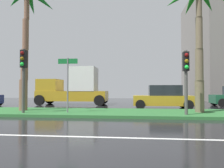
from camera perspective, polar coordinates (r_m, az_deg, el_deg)
name	(u,v)px	position (r m, az deg, el deg)	size (l,w,h in m)	color
ground_plane	(105,113)	(13.47, -1.97, -7.69)	(90.00, 42.00, 0.10)	black
near_lane_divider_stripe	(72,136)	(6.68, -10.73, -13.60)	(81.00, 0.14, 0.01)	white
median_strip	(102,113)	(12.47, -2.63, -7.61)	(85.50, 4.00, 0.15)	#2D6B33
palm_tree_mid_left	(27,6)	(14.87, -21.85, 18.66)	(3.77, 3.81, 7.96)	brown
palm_tree_centre_left	(199,4)	(13.52, 22.16, 19.15)	(3.79, 3.81, 7.56)	brown
traffic_signal_median_left	(23,69)	(12.54, -22.56, 3.81)	(0.28, 0.43, 3.47)	#4C4C47
traffic_signal_median_right	(186,70)	(11.32, 19.15, 3.44)	(0.28, 0.43, 3.22)	#4C4C47
street_name_sign	(68,77)	(12.01, -11.74, 1.76)	(1.10, 0.08, 3.00)	slate
box_truck_lead	(74,88)	(20.20, -10.21, -1.05)	(6.40, 2.64, 3.46)	#B28C1E
car_in_traffic_second	(163,97)	(16.26, 13.49, -3.49)	(4.30, 2.02, 1.72)	#B28C1E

